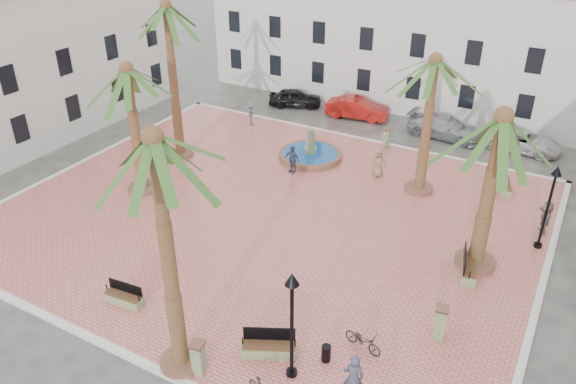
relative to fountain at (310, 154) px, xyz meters
name	(u,v)px	position (x,y,z in m)	size (l,w,h in m)	color
ground	(271,214)	(1.17, -6.66, -0.42)	(120.00, 120.00, 0.00)	#56544F
plaza	(271,213)	(1.17, -6.66, -0.34)	(26.00, 22.00, 0.15)	#DD7064
kerb_n	(356,138)	(1.17, 4.34, -0.34)	(26.30, 0.30, 0.16)	silver
kerb_s	(117,350)	(1.17, -17.66, -0.34)	(26.30, 0.30, 0.16)	silver
kerb_e	(540,293)	(14.17, -6.66, -0.34)	(0.30, 22.30, 0.16)	silver
kerb_w	(89,159)	(-11.83, -6.66, -0.34)	(0.30, 22.30, 0.16)	silver
building_north	(407,38)	(1.17, 13.33, 4.35)	(30.40, 7.40, 9.50)	silver
building_west	(5,66)	(-17.83, -6.66, 4.60)	(6.40, 24.40, 10.00)	silver
fountain	(310,154)	(0.00, 0.00, 0.00)	(3.82, 3.82, 1.97)	brown
palm_nw	(167,22)	(-7.15, -3.58, 7.82)	(4.92, 4.92, 9.33)	brown
palm_sw	(129,85)	(-6.16, -8.06, 5.70)	(5.25, 5.25, 7.17)	brown
palm_s	(156,165)	(3.69, -17.06, 7.54)	(4.85, 4.85, 9.02)	brown
palm_e	(500,138)	(11.33, -6.08, 5.83)	(5.74, 5.74, 7.40)	brown
palm_ne	(434,76)	(7.06, -0.69, 6.18)	(4.96, 4.96, 7.62)	brown
bench_s	(124,298)	(-0.38, -15.61, -0.02)	(1.71, 0.67, 0.88)	gray
bench_se	(269,348)	(6.16, -15.17, 0.03)	(2.04, 1.43, 1.04)	gray
bench_e	(468,268)	(11.22, -6.91, 0.03)	(1.03, 2.07, 1.05)	gray
bench_ne	(504,186)	(11.13, 1.56, 0.00)	(1.02, 1.91, 0.97)	gray
lamppost_s	(292,308)	(7.31, -15.59, 2.67)	(0.47, 0.47, 4.34)	black
lamppost_e	(551,194)	(13.57, -3.27, 2.56)	(0.45, 0.45, 4.17)	black
bollard_se	(198,357)	(4.49, -17.06, 0.43)	(0.56, 0.56, 1.35)	gray
bollard_n	(386,138)	(3.44, 3.74, 0.40)	(0.51, 0.51, 1.28)	gray
bollard_e	(440,322)	(11.19, -11.31, 0.45)	(0.57, 0.57, 1.38)	gray
litter_bin	(326,353)	(8.06, -14.43, 0.06)	(0.34, 0.34, 0.65)	black
cyclist_a	(353,377)	(9.52, -15.48, 0.65)	(0.67, 0.44, 1.83)	#3B4156
bicycle_a	(363,340)	(8.97, -13.26, 0.14)	(0.54, 1.54, 0.81)	black
pedestrian_fountain_a	(378,163)	(4.46, -0.22, 0.56)	(0.81, 0.52, 1.65)	#816B51
pedestrian_fountain_b	(292,159)	(-0.07, -2.18, 0.56)	(0.97, 0.40, 1.65)	#33435E
pedestrian_north	(252,114)	(-5.97, 2.72, 0.55)	(1.06, 0.61, 1.64)	#525257
pedestrian_east	(546,217)	(13.57, -1.88, 0.59)	(1.59, 0.51, 1.71)	#6B6255
car_black	(295,98)	(-5.28, 7.75, 0.25)	(1.59, 3.95, 1.34)	black
car_red	(357,108)	(-0.28, 7.86, 0.32)	(1.56, 4.47, 1.47)	#A81511
car_silver	(445,127)	(6.16, 7.47, 0.30)	(2.02, 4.96, 1.44)	#9B9CA4
car_white	(523,141)	(11.05, 7.84, 0.22)	(2.12, 4.60, 1.28)	silver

